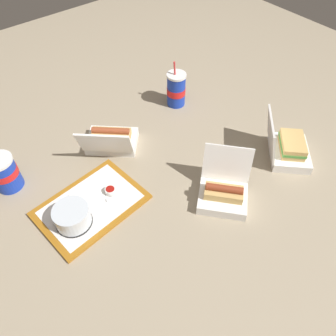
% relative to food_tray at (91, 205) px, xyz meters
% --- Properties ---
extents(ground_plane, '(3.20, 3.20, 0.00)m').
position_rel_food_tray_xyz_m(ground_plane, '(-0.29, 0.06, -0.01)').
color(ground_plane, gray).
extents(food_tray, '(0.39, 0.30, 0.01)m').
position_rel_food_tray_xyz_m(food_tray, '(0.00, 0.00, 0.00)').
color(food_tray, '#A56619').
rests_on(food_tray, ground_plane).
extents(cake_container, '(0.13, 0.13, 0.07)m').
position_rel_food_tray_xyz_m(cake_container, '(0.08, 0.03, 0.04)').
color(cake_container, black).
rests_on(cake_container, food_tray).
extents(ketchup_cup, '(0.04, 0.04, 0.02)m').
position_rel_food_tray_xyz_m(ketchup_cup, '(-0.08, 0.00, 0.02)').
color(ketchup_cup, white).
rests_on(ketchup_cup, food_tray).
extents(napkin_stack, '(0.10, 0.10, 0.00)m').
position_rel_food_tray_xyz_m(napkin_stack, '(-0.01, -0.04, 0.01)').
color(napkin_stack, white).
rests_on(napkin_stack, food_tray).
extents(plastic_fork, '(0.11, 0.04, 0.00)m').
position_rel_food_tray_xyz_m(plastic_fork, '(-0.10, 0.04, 0.01)').
color(plastic_fork, white).
rests_on(plastic_fork, food_tray).
extents(clamshell_hotdog_back, '(0.26, 0.26, 0.18)m').
position_rel_food_tray_xyz_m(clamshell_hotdog_back, '(-0.39, 0.28, 0.03)').
color(clamshell_hotdog_back, white).
rests_on(clamshell_hotdog_back, ground_plane).
extents(clamshell_sandwich_center, '(0.27, 0.27, 0.19)m').
position_rel_food_tray_xyz_m(clamshell_sandwich_center, '(-0.75, 0.29, 0.04)').
color(clamshell_sandwich_center, white).
rests_on(clamshell_sandwich_center, ground_plane).
extents(clamshell_hotdog_right, '(0.29, 0.29, 0.18)m').
position_rel_food_tray_xyz_m(clamshell_hotdog_right, '(-0.23, -0.21, 0.03)').
color(clamshell_hotdog_right, white).
rests_on(clamshell_hotdog_right, ground_plane).
extents(soda_cup_back, '(0.09, 0.09, 0.22)m').
position_rel_food_tray_xyz_m(soda_cup_back, '(-0.63, -0.26, 0.07)').
color(soda_cup_back, '#1938B7').
rests_on(soda_cup_back, ground_plane).
extents(soda_cup_right, '(0.10, 0.10, 0.20)m').
position_rel_food_tray_xyz_m(soda_cup_right, '(0.19, -0.28, 0.07)').
color(soda_cup_right, '#1938B7').
rests_on(soda_cup_right, ground_plane).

